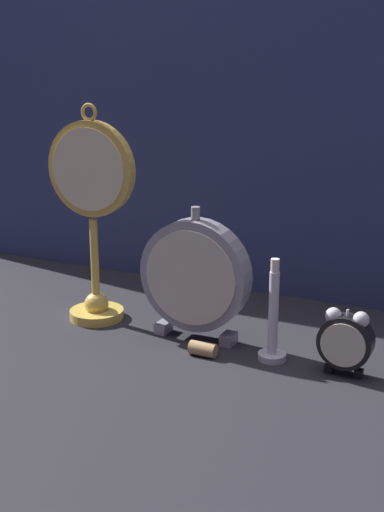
{
  "coord_description": "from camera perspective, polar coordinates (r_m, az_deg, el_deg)",
  "views": [
    {
      "loc": [
        0.48,
        -0.91,
        0.45
      ],
      "look_at": [
        0.0,
        0.08,
        0.13
      ],
      "focal_mm": 50.0,
      "sensor_mm": 36.0,
      "label": 1
    }
  ],
  "objects": [
    {
      "name": "brass_candlestick",
      "position": [
        1.08,
        6.5,
        -5.59
      ],
      "size": [
        0.04,
        0.04,
        0.16
      ],
      "color": "silver",
      "rests_on": "ground_plane"
    },
    {
      "name": "alarm_clock_twin_bell",
      "position": [
        1.04,
        12.19,
        -6.53
      ],
      "size": [
        0.08,
        0.03,
        0.1
      ],
      "color": "black",
      "rests_on": "ground_plane"
    },
    {
      "name": "pocket_watch_on_stand",
      "position": [
        1.21,
        -7.96,
        3.41
      ],
      "size": [
        0.16,
        0.09,
        0.37
      ],
      "color": "gold",
      "rests_on": "ground_plane"
    },
    {
      "name": "wine_cork",
      "position": [
        1.1,
        0.97,
        -7.38
      ],
      "size": [
        0.04,
        0.02,
        0.02
      ],
      "primitive_type": "cylinder",
      "rotation": [
        0.0,
        1.57,
        0.0
      ],
      "color": "tan",
      "rests_on": "ground_plane"
    },
    {
      "name": "mantel_clock_silver",
      "position": [
        1.13,
        0.24,
        -1.6
      ],
      "size": [
        0.18,
        0.04,
        0.22
      ],
      "color": "gray",
      "rests_on": "ground_plane"
    },
    {
      "name": "ground_plane",
      "position": [
        1.13,
        -1.78,
        -7.46
      ],
      "size": [
        4.0,
        4.0,
        0.0
      ],
      "primitive_type": "plane",
      "color": "#232328"
    },
    {
      "name": "fabric_backdrop_drape",
      "position": [
        1.33,
        4.67,
        11.15
      ],
      "size": [
        1.56,
        0.01,
        0.67
      ],
      "primitive_type": "cube",
      "color": "navy",
      "rests_on": "ground_plane"
    }
  ]
}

